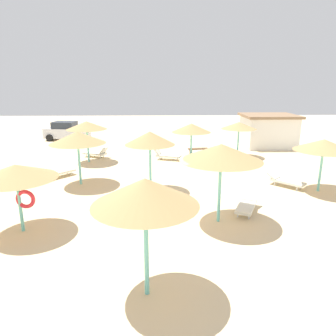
% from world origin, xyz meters
% --- Properties ---
extents(ground_plane, '(80.00, 80.00, 0.00)m').
position_xyz_m(ground_plane, '(0.00, 0.00, 0.00)').
color(ground_plane, beige).
extents(parasol_0, '(2.88, 2.88, 2.82)m').
position_xyz_m(parasol_0, '(-4.62, 4.28, 2.51)').
color(parasol_0, '#6BC6BC').
rests_on(parasol_0, ground).
extents(parasol_2, '(2.82, 2.82, 2.62)m').
position_xyz_m(parasol_2, '(7.51, 2.81, 2.34)').
color(parasol_2, '#6BC6BC').
rests_on(parasol_2, ground).
extents(parasol_3, '(2.60, 2.60, 2.62)m').
position_xyz_m(parasol_3, '(1.74, 8.94, 2.32)').
color(parasol_3, '#6BC6BC').
rests_on(parasol_3, ground).
extents(parasol_4, '(2.50, 2.50, 2.53)m').
position_xyz_m(parasol_4, '(5.29, 10.35, 2.28)').
color(parasol_4, '#6BC6BC').
rests_on(parasol_4, ground).
extents(parasol_5, '(2.68, 2.68, 2.77)m').
position_xyz_m(parasol_5, '(-5.22, 9.11, 2.49)').
color(parasol_5, '#6BC6BC').
rests_on(parasol_5, ground).
extents(parasol_6, '(3.10, 3.10, 3.07)m').
position_xyz_m(parasol_6, '(1.86, -0.56, 2.75)').
color(parasol_6, '#6BC6BC').
rests_on(parasol_6, ground).
extents(parasol_7, '(2.59, 2.59, 3.11)m').
position_xyz_m(parasol_7, '(-0.78, -4.86, 2.76)').
color(parasol_7, '#6BC6BC').
rests_on(parasol_7, ground).
extents(parasol_8, '(2.43, 2.43, 2.99)m').
position_xyz_m(parasol_8, '(-0.87, 3.13, 2.65)').
color(parasol_8, '#6BC6BC').
rests_on(parasol_8, ground).
extents(parasol_9, '(2.84, 2.84, 2.51)m').
position_xyz_m(parasol_9, '(-5.43, -1.18, 2.23)').
color(parasol_9, '#6BC6BC').
rests_on(parasol_9, ground).
extents(lounger_0, '(1.73, 1.82, 0.76)m').
position_xyz_m(lounger_0, '(-6.23, 5.57, 0.32)').
color(lounger_0, silver).
rests_on(lounger_0, ground).
extents(lounger_2, '(1.78, 1.83, 0.63)m').
position_xyz_m(lounger_2, '(6.13, 3.58, 0.31)').
color(lounger_2, silver).
rests_on(lounger_2, ground).
extents(lounger_3, '(1.96, 1.19, 0.79)m').
position_xyz_m(lounger_3, '(0.10, 9.62, 0.32)').
color(lounger_3, silver).
rests_on(lounger_3, ground).
extents(lounger_4, '(1.97, 1.50, 0.65)m').
position_xyz_m(lounger_4, '(3.52, 11.13, 0.31)').
color(lounger_4, silver).
rests_on(lounger_4, ground).
extents(lounger_5, '(1.95, 1.34, 0.80)m').
position_xyz_m(lounger_5, '(-4.96, 10.49, 0.33)').
color(lounger_5, silver).
rests_on(lounger_5, ground).
extents(lounger_6, '(1.37, 1.98, 0.72)m').
position_xyz_m(lounger_6, '(3.23, 0.35, 0.32)').
color(lounger_6, silver).
rests_on(lounger_6, ground).
extents(bench_0, '(1.54, 0.62, 0.49)m').
position_xyz_m(bench_0, '(2.50, 11.15, 0.35)').
color(bench_0, brown).
rests_on(bench_0, ground).
extents(parked_car, '(4.19, 2.40, 1.72)m').
position_xyz_m(parked_car, '(-9.07, 17.75, 0.82)').
color(parked_car, silver).
rests_on(parked_car, ground).
extents(beach_cabana, '(4.35, 3.92, 2.68)m').
position_xyz_m(beach_cabana, '(8.74, 14.11, 1.36)').
color(beach_cabana, white).
rests_on(beach_cabana, ground).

